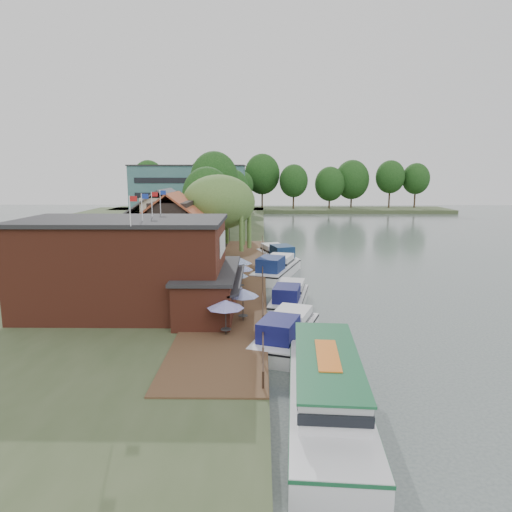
{
  "coord_description": "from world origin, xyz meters",
  "views": [
    {
      "loc": [
        -5.37,
        -35.15,
        11.72
      ],
      "look_at": [
        -6.0,
        12.0,
        3.0
      ],
      "focal_mm": 32.0,
      "sensor_mm": 36.0,
      "label": 1
    }
  ],
  "objects": [
    {
      "name": "quay_rail",
      "position": [
        -5.3,
        10.5,
        1.5
      ],
      "size": [
        0.2,
        49.0,
        1.0
      ],
      "primitive_type": null,
      "color": "black",
      "rests_on": "land_bank"
    },
    {
      "name": "swan",
      "position": [
        -1.54,
        -10.41,
        0.22
      ],
      "size": [
        0.44,
        0.44,
        0.44
      ],
      "primitive_type": "sphere",
      "color": "white",
      "rests_on": "ground"
    },
    {
      "name": "bank_tree_0",
      "position": [
        -14.42,
        40.18,
        6.8
      ],
      "size": [
        8.18,
        8.18,
        11.59
      ],
      "primitive_type": null,
      "color": "#143811",
      "rests_on": "land_bank"
    },
    {
      "name": "cruiser_3",
      "position": [
        -3.41,
        23.59,
        1.28
      ],
      "size": [
        6.31,
        11.03,
        2.57
      ],
      "primitive_type": null,
      "rotation": [
        0.0,
        0.0,
        0.3
      ],
      "color": "white",
      "rests_on": "ground"
    },
    {
      "name": "land_bank",
      "position": [
        -30.0,
        35.0,
        0.5
      ],
      "size": [
        50.0,
        140.0,
        1.0
      ],
      "primitive_type": "cube",
      "color": "#384728",
      "rests_on": "ground"
    },
    {
      "name": "cottage_c",
      "position": [
        -14.0,
        33.0,
        5.25
      ],
      "size": [
        7.6,
        7.6,
        8.5
      ],
      "primitive_type": null,
      "color": "black",
      "rests_on": "land_bank"
    },
    {
      "name": "bank_tree_1",
      "position": [
        -14.04,
        48.35,
        8.21
      ],
      "size": [
        8.69,
        8.69,
        14.42
      ],
      "primitive_type": null,
      "color": "#143811",
      "rests_on": "land_bank"
    },
    {
      "name": "bank_tree_5",
      "position": [
        -15.07,
        92.49,
        7.4
      ],
      "size": [
        8.44,
        8.44,
        12.8
      ],
      "primitive_type": null,
      "color": "#143811",
      "rests_on": "land_bank"
    },
    {
      "name": "bank_tree_4",
      "position": [
        -10.8,
        85.51,
        6.48
      ],
      "size": [
        6.29,
        6.29,
        10.96
      ],
      "primitive_type": null,
      "color": "#143811",
      "rests_on": "land_bank"
    },
    {
      "name": "umbrella_3",
      "position": [
        -7.56,
        2.82,
        2.29
      ],
      "size": [
        2.06,
        2.06,
        2.38
      ],
      "primitive_type": null,
      "color": "navy",
      "rests_on": "quay_deck"
    },
    {
      "name": "umbrella_2",
      "position": [
        -7.89,
        -1.17,
        2.29
      ],
      "size": [
        2.07,
        2.07,
        2.38
      ],
      "primitive_type": null,
      "color": "navy",
      "rests_on": "quay_deck"
    },
    {
      "name": "umbrella_4",
      "position": [
        -7.35,
        5.52,
        2.29
      ],
      "size": [
        2.35,
        2.35,
        2.38
      ],
      "primitive_type": null,
      "color": "navy",
      "rests_on": "quay_deck"
    },
    {
      "name": "bank_tree_2",
      "position": [
        -11.29,
        56.83,
        6.65
      ],
      "size": [
        6.28,
        6.28,
        11.3
      ],
      "primitive_type": null,
      "color": "#143811",
      "rests_on": "land_bank"
    },
    {
      "name": "cottage_b",
      "position": [
        -18.0,
        24.0,
        5.25
      ],
      "size": [
        9.6,
        8.6,
        8.5
      ],
      "primitive_type": null,
      "color": "beige",
      "rests_on": "land_bank"
    },
    {
      "name": "pub",
      "position": [
        -14.0,
        -1.0,
        4.65
      ],
      "size": [
        20.0,
        11.0,
        7.3
      ],
      "primitive_type": null,
      "color": "maroon",
      "rests_on": "land_bank"
    },
    {
      "name": "cruiser_1",
      "position": [
        -2.97,
        3.73,
        1.14
      ],
      "size": [
        4.72,
        9.88,
        2.28
      ],
      "primitive_type": null,
      "rotation": [
        0.0,
        0.0,
        -0.18
      ],
      "color": "silver",
      "rests_on": "ground"
    },
    {
      "name": "ground",
      "position": [
        0.0,
        0.0,
        0.0
      ],
      "size": [
        260.0,
        260.0,
        0.0
      ],
      "primitive_type": "plane",
      "color": "#495553",
      "rests_on": "ground"
    },
    {
      "name": "umbrella_5",
      "position": [
        -7.46,
        8.43,
        2.29
      ],
      "size": [
        2.28,
        2.28,
        2.38
      ],
      "primitive_type": null,
      "color": "navy",
      "rests_on": "quay_deck"
    },
    {
      "name": "umbrella_1",
      "position": [
        -6.73,
        -3.5,
        2.29
      ],
      "size": [
        2.32,
        2.32,
        2.38
      ],
      "primitive_type": null,
      "color": "navy",
      "rests_on": "quay_deck"
    },
    {
      "name": "tour_boat",
      "position": [
        -2.19,
        -14.66,
        1.47
      ],
      "size": [
        4.72,
        13.68,
        2.93
      ],
      "primitive_type": null,
      "rotation": [
        0.0,
        0.0,
        -0.07
      ],
      "color": "silver",
      "rests_on": "ground"
    },
    {
      "name": "cottage_a",
      "position": [
        -15.0,
        14.0,
        5.25
      ],
      "size": [
        8.6,
        7.6,
        8.5
      ],
      "primitive_type": null,
      "color": "black",
      "rests_on": "land_bank"
    },
    {
      "name": "cruiser_0",
      "position": [
        -3.7,
        -5.32,
        1.2
      ],
      "size": [
        6.15,
        10.42,
        2.4
      ],
      "primitive_type": null,
      "rotation": [
        0.0,
        0.0,
        -0.32
      ],
      "color": "white",
      "rests_on": "ground"
    },
    {
      "name": "umbrella_0",
      "position": [
        -7.75,
        -6.42,
        2.29
      ],
      "size": [
        2.46,
        2.46,
        2.38
      ],
      "primitive_type": null,
      "color": "#221C9B",
      "rests_on": "quay_deck"
    },
    {
      "name": "cruiser_2",
      "position": [
        -3.82,
        14.95,
        1.34
      ],
      "size": [
        6.6,
        11.44,
        2.68
      ],
      "primitive_type": null,
      "rotation": [
        0.0,
        0.0,
        -0.3
      ],
      "color": "white",
      "rests_on": "ground"
    },
    {
      "name": "hotel_block",
      "position": [
        -22.0,
        70.0,
        7.15
      ],
      "size": [
        25.4,
        12.4,
        12.3
      ],
      "primitive_type": null,
      "color": "#38666B",
      "rests_on": "land_bank"
    },
    {
      "name": "quay_deck",
      "position": [
        -8.0,
        10.0,
        1.05
      ],
      "size": [
        6.0,
        50.0,
        0.1
      ],
      "primitive_type": "cube",
      "color": "#47301E",
      "rests_on": "land_bank"
    },
    {
      "name": "bank_tree_3",
      "position": [
        -14.84,
        79.15,
        7.44
      ],
      "size": [
        6.09,
        6.09,
        12.87
      ],
      "primitive_type": null,
      "color": "#143811",
      "rests_on": "land_bank"
    },
    {
      "name": "willow",
      "position": [
        -10.5,
        19.0,
        6.21
      ],
      "size": [
        8.6,
        8.6,
        10.43
      ],
      "primitive_type": null,
      "color": "#476B2D",
      "rests_on": "land_bank"
    }
  ]
}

